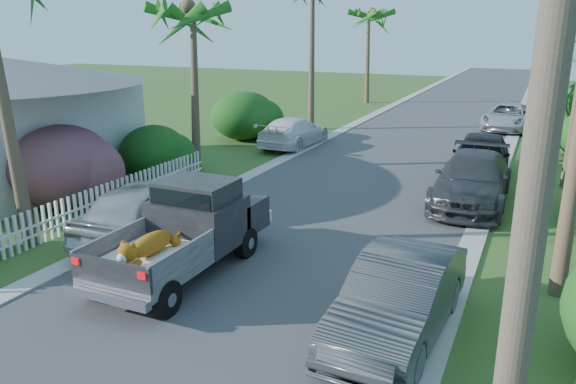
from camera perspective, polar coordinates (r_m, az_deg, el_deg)
The scene contains 22 objects.
ground at distance 10.15m, azimuth -14.34°, elevation -16.80°, with size 120.00×120.00×0.00m, color #3A5821.
road at distance 32.41m, azimuth 14.33°, elevation 6.27°, with size 8.00×100.00×0.02m, color #38383A.
curb_left at distance 33.42m, azimuth 7.03°, elevation 6.99°, with size 0.60×100.00×0.06m, color #A5A39E.
curb_right at distance 31.95m, azimuth 21.95°, elevation 5.48°, with size 0.60×100.00×0.06m, color #A5A39E.
pickup_truck at distance 13.25m, azimuth -9.80°, elevation -3.49°, with size 1.98×5.12×2.06m.
parked_car_rn at distance 10.52m, azimuth 11.16°, elevation -10.62°, with size 1.57×4.51×1.48m, color #333638.
parked_car_rm at distance 18.76m, azimuth 18.21°, elevation 1.16°, with size 2.20×5.41×1.57m, color #323437.
parked_car_rf at distance 22.03m, azimuth 19.01°, elevation 3.41°, with size 1.97×4.89×1.67m, color black.
parked_car_rd at distance 33.27m, azimuth 21.48°, elevation 7.09°, with size 2.30×4.99×1.39m, color #B8BABF.
parked_car_ln at distance 15.30m, azimuth -13.86°, elevation -1.71°, with size 1.95×4.86×1.66m, color #B5B9BD.
parked_car_lf at distance 26.55m, azimuth 0.60°, elevation 6.10°, with size 1.92×4.73×1.37m, color white.
palm_l_b at distance 22.23m, azimuth -9.83°, elevation 17.99°, with size 4.40×4.40×7.40m.
palm_l_d at distance 42.23m, azimuth 8.28°, elevation 17.65°, with size 4.40×4.40×7.70m.
palm_r_d at distance 46.48m, azimuth 26.81°, elevation 16.37°, with size 4.40×4.40×8.00m.
shrub_l_b at distance 18.76m, azimuth -21.97°, elevation 2.40°, with size 3.00×3.30×2.60m, color #B61A65.
shrub_l_c at distance 21.44m, azimuth -13.49°, elevation 3.97°, with size 2.40×2.64×2.00m, color #134416.
shrub_l_d at distance 28.30m, azimuth -4.52°, elevation 7.75°, with size 3.20×3.52×2.40m, color #134416.
picket_fence at distance 17.38m, azimuth -18.74°, elevation -1.07°, with size 0.10×11.00×1.00m, color white.
utility_pole_a at distance 4.54m, azimuth 24.22°, elevation 3.79°, with size 1.60×0.26×9.00m.
utility_pole_b at distance 19.47m, azimuth 25.16°, elevation 12.39°, with size 1.60×0.26×9.00m.
utility_pole_c at distance 34.46m, azimuth 25.29°, elevation 13.52°, with size 1.60×0.26×9.00m.
utility_pole_d at distance 49.46m, azimuth 25.34°, elevation 13.96°, with size 1.60×0.26×9.00m.
Camera 1 is at (5.59, -6.45, 5.49)m, focal length 35.00 mm.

